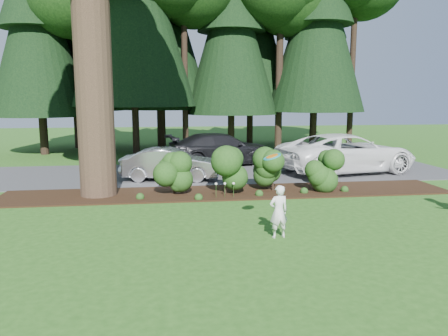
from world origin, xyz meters
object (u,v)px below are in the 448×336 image
at_px(car_silver_wagon, 170,164).
at_px(car_white_suv, 347,153).
at_px(car_dark_suv, 222,149).
at_px(frisbee, 272,157).
at_px(child, 279,212).

height_order(car_silver_wagon, car_white_suv, car_white_suv).
relative_size(car_white_suv, car_dark_suv, 1.15).
distance_m(car_silver_wagon, car_dark_suv, 4.66).
bearing_deg(car_silver_wagon, car_dark_suv, -26.19).
bearing_deg(frisbee, car_dark_suv, 88.55).
xyz_separation_m(car_silver_wagon, frisbee, (2.37, -7.70, 1.29)).
height_order(car_white_suv, car_dark_suv, car_white_suv).
distance_m(car_silver_wagon, child, 8.28).
relative_size(child, frisbee, 2.98).
distance_m(car_white_suv, child, 10.23).
relative_size(car_silver_wagon, car_white_suv, 0.63).
bearing_deg(car_silver_wagon, frisbee, -154.28).
bearing_deg(car_silver_wagon, car_white_suv, -75.92).
distance_m(car_dark_suv, child, 11.72).
bearing_deg(car_white_suv, frisbee, 134.98).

